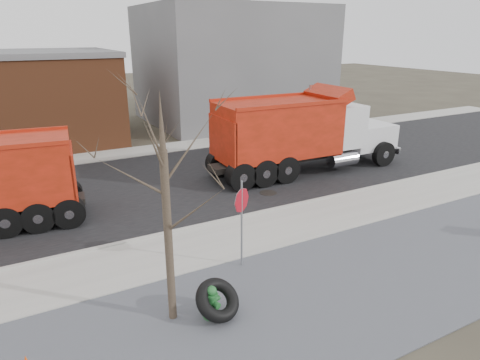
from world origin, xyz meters
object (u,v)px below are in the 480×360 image
truck_tire (218,300)px  dump_truck_red_a (301,131)px  stop_sign (242,209)px  fire_hydrant (212,303)px

truck_tire → dump_truck_red_a: size_ratio=0.13×
dump_truck_red_a → stop_sign: bearing=-134.5°
fire_hydrant → dump_truck_red_a: (8.26, 8.00, 1.58)m
fire_hydrant → truck_tire: bearing=-53.6°
fire_hydrant → stop_sign: 2.74m
truck_tire → stop_sign: (1.58, 1.75, 1.28)m
truck_tire → stop_sign: 2.68m
stop_sign → dump_truck_red_a: dump_truck_red_a is taller
fire_hydrant → stop_sign: bearing=27.8°
fire_hydrant → dump_truck_red_a: dump_truck_red_a is taller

